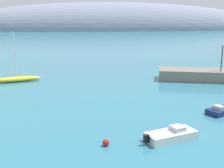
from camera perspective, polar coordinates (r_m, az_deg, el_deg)
The scene contains 6 objects.
distant_ridge at distance 223.24m, azimuth -0.34°, elevation 10.32°, with size 244.92×54.15×39.21m, color gray.
sailboat_yellow_near_shore at distance 52.01m, azimuth -17.73°, elevation 0.95°, with size 8.06×3.79×8.28m.
motorboat_navy_foreground at distance 35.97m, azimuth 20.15°, elevation -4.76°, with size 4.08×3.26×1.00m.
motorboat_white_outer at distance 27.49m, azimuth 11.16°, elevation -9.53°, with size 5.16×3.45×1.15m.
mooring_buoy_red at distance 25.85m, azimuth -1.17°, elevation -11.07°, with size 0.60×0.60×0.60m, color red.
harbor_lamp_post at distance 51.92m, azimuth 20.22°, elevation 5.30°, with size 0.36×0.36×4.51m.
Camera 1 is at (-0.22, -11.39, 10.89)m, focal length 48.06 mm.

